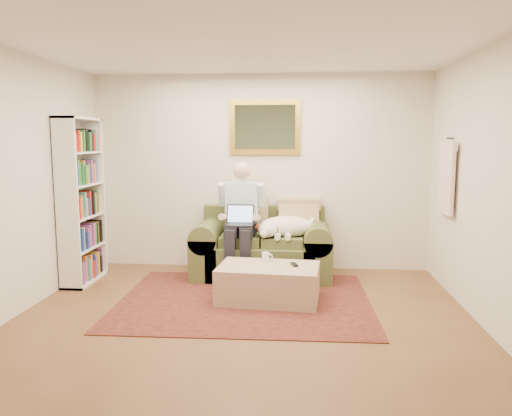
# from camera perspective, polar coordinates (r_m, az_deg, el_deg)

# --- Properties ---
(room_shell) EXTENTS (4.51, 5.00, 2.61)m
(room_shell) POSITION_cam_1_polar(r_m,az_deg,el_deg) (4.59, -1.70, 2.40)
(room_shell) COLOR brown
(room_shell) RESTS_ON ground
(rug) EXTENTS (2.73, 2.20, 0.01)m
(rug) POSITION_cam_1_polar(r_m,az_deg,el_deg) (5.51, -1.30, -10.48)
(rug) COLOR black
(rug) RESTS_ON room_shell
(sofa) EXTENTS (1.74, 0.88, 1.04)m
(sofa) POSITION_cam_1_polar(r_m,az_deg,el_deg) (6.39, 0.72, -5.17)
(sofa) COLOR #484B27
(sofa) RESTS_ON room_shell
(seated_man) EXTENTS (0.57, 0.82, 1.46)m
(seated_man) POSITION_cam_1_polar(r_m,az_deg,el_deg) (6.18, -1.79, -1.56)
(seated_man) COLOR #8CC0D8
(seated_man) RESTS_ON sofa
(laptop) EXTENTS (0.34, 0.27, 0.24)m
(laptop) POSITION_cam_1_polar(r_m,az_deg,el_deg) (6.10, -1.87, -1.33)
(laptop) COLOR black
(laptop) RESTS_ON seated_man
(sleeping_dog) EXTENTS (0.71, 0.45, 0.27)m
(sleeping_dog) POSITION_cam_1_polar(r_m,az_deg,el_deg) (6.22, 3.53, -2.13)
(sleeping_dog) COLOR white
(sleeping_dog) RESTS_ON sofa
(ottoman) EXTENTS (1.12, 0.77, 0.39)m
(ottoman) POSITION_cam_1_polar(r_m,az_deg,el_deg) (5.45, 1.44, -8.60)
(ottoman) COLOR tan
(ottoman) RESTS_ON room_shell
(coffee_mug) EXTENTS (0.08, 0.08, 0.10)m
(coffee_mug) POSITION_cam_1_polar(r_m,az_deg,el_deg) (5.59, 1.10, -5.60)
(coffee_mug) COLOR white
(coffee_mug) RESTS_ON ottoman
(tv_remote) EXTENTS (0.09, 0.16, 0.02)m
(tv_remote) POSITION_cam_1_polar(r_m,az_deg,el_deg) (5.43, 4.39, -6.46)
(tv_remote) COLOR black
(tv_remote) RESTS_ON ottoman
(bookshelf) EXTENTS (0.28, 0.80, 2.00)m
(bookshelf) POSITION_cam_1_polar(r_m,az_deg,el_deg) (6.40, -19.36, 0.77)
(bookshelf) COLOR white
(bookshelf) RESTS_ON room_shell
(wall_mirror) EXTENTS (0.94, 0.04, 0.72)m
(wall_mirror) POSITION_cam_1_polar(r_m,az_deg,el_deg) (6.67, 1.03, 9.22)
(wall_mirror) COLOR gold
(wall_mirror) RESTS_ON room_shell
(hanging_shirt) EXTENTS (0.06, 0.52, 0.90)m
(hanging_shirt) POSITION_cam_1_polar(r_m,az_deg,el_deg) (6.03, 20.97, 3.64)
(hanging_shirt) COLOR #FEDAD2
(hanging_shirt) RESTS_ON room_shell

